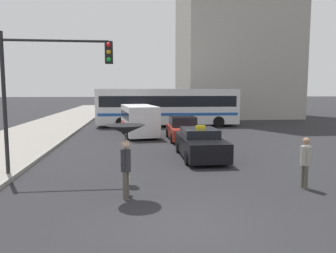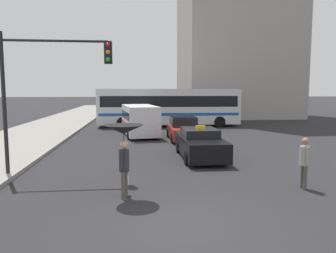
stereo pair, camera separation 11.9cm
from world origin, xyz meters
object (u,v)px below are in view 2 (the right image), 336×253
at_px(sedan_red, 183,129).
at_px(pedestrian_man, 305,159).
at_px(taxi, 200,144).
at_px(ambulance_van, 140,119).
at_px(traffic_light, 49,76).
at_px(pedestrian_with_umbrella, 124,137).
at_px(city_bus, 169,106).

distance_m(sedan_red, pedestrian_man, 11.17).
bearing_deg(pedestrian_man, taxi, -148.68).
bearing_deg(ambulance_van, sedan_red, 135.25).
distance_m(sedan_red, traffic_light, 10.92).
height_order(taxi, pedestrian_with_umbrella, pedestrian_with_umbrella).
height_order(sedan_red, traffic_light, traffic_light).
relative_size(taxi, pedestrian_with_umbrella, 2.09).
height_order(city_bus, pedestrian_man, city_bus).
bearing_deg(sedan_red, traffic_light, 54.06).
xyz_separation_m(taxi, traffic_light, (-6.12, -2.78, 3.03)).
height_order(taxi, traffic_light, traffic_light).
bearing_deg(pedestrian_with_umbrella, sedan_red, 1.20).
bearing_deg(sedan_red, city_bus, -88.74).
bearing_deg(ambulance_van, pedestrian_man, 103.76).
xyz_separation_m(pedestrian_with_umbrella, traffic_light, (-2.73, 2.76, 1.87)).
bearing_deg(pedestrian_man, ambulance_van, -151.76).
distance_m(pedestrian_with_umbrella, traffic_light, 4.31).
distance_m(city_bus, traffic_light, 17.46).
height_order(city_bus, traffic_light, traffic_light).
relative_size(ambulance_van, pedestrian_with_umbrella, 2.43).
relative_size(ambulance_van, pedestrian_man, 3.17).
bearing_deg(city_bus, traffic_light, -19.42).
height_order(sedan_red, pedestrian_man, pedestrian_man).
bearing_deg(ambulance_van, pedestrian_with_umbrella, 79.53).
height_order(taxi, pedestrian_man, pedestrian_man).
bearing_deg(ambulance_van, city_bus, -122.37).
height_order(taxi, ambulance_van, ambulance_van).
xyz_separation_m(sedan_red, pedestrian_man, (2.34, -10.91, 0.32)).
bearing_deg(taxi, city_bus, -89.44).
xyz_separation_m(pedestrian_with_umbrella, pedestrian_man, (5.76, 0.34, -0.83)).
bearing_deg(pedestrian_with_umbrella, taxi, -13.28).
height_order(city_bus, pedestrian_with_umbrella, city_bus).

